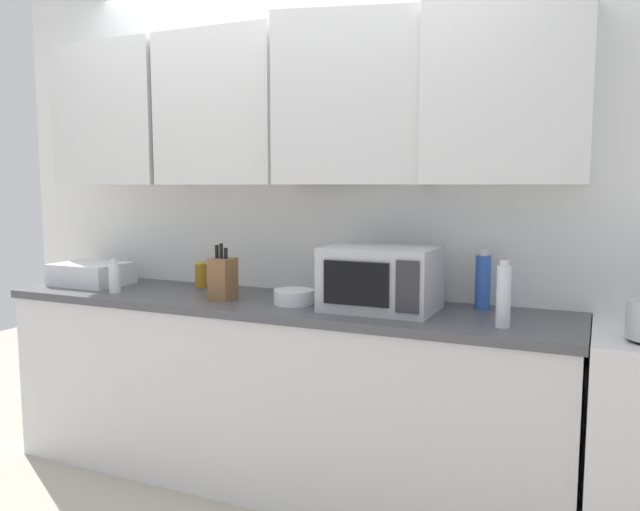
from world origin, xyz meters
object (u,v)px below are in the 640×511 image
at_px(dish_rack, 92,274).
at_px(bottle_blue_cleaner, 483,281).
at_px(bottle_white_jar, 115,277).
at_px(microwave, 381,278).
at_px(knife_block, 223,278).
at_px(bottle_clear_tall, 504,296).
at_px(bowl_ceramic_small, 294,297).
at_px(bottle_amber_vinegar, 201,274).

distance_m(dish_rack, bottle_blue_cleaner, 2.10).
distance_m(bottle_white_jar, bottle_blue_cleaner, 1.82).
distance_m(microwave, knife_block, 0.78).
height_order(dish_rack, bottle_clear_tall, bottle_clear_tall).
xyz_separation_m(dish_rack, bottle_clear_tall, (2.22, -0.14, 0.06)).
xyz_separation_m(bottle_clear_tall, bottle_blue_cleaner, (-0.14, 0.34, -0.00)).
xyz_separation_m(knife_block, bottle_blue_cleaner, (1.18, 0.28, 0.02)).
bearing_deg(bottle_blue_cleaner, knife_block, -166.77).
bearing_deg(dish_rack, bottle_white_jar, -26.66).
xyz_separation_m(microwave, bowl_ceramic_small, (-0.41, -0.04, -0.11)).
relative_size(bottle_white_jar, bowl_ceramic_small, 0.92).
height_order(bottle_white_jar, bottle_blue_cleaner, bottle_blue_cleaner).
relative_size(knife_block, bottle_blue_cleaner, 1.02).
height_order(microwave, bottle_clear_tall, microwave).
relative_size(knife_block, bottle_clear_tall, 1.04).
bearing_deg(bottle_clear_tall, dish_rack, 176.33).
bearing_deg(bottle_white_jar, bottle_amber_vinegar, 50.12).
bearing_deg(knife_block, bottle_clear_tall, -2.57).
relative_size(microwave, bottle_amber_vinegar, 3.45).
relative_size(dish_rack, bottle_blue_cleaner, 1.43).
height_order(knife_block, bottle_clear_tall, knife_block).
xyz_separation_m(dish_rack, bowl_ceramic_small, (1.27, -0.05, -0.03)).
bearing_deg(bowl_ceramic_small, bottle_clear_tall, -5.69).
bearing_deg(bottle_clear_tall, bottle_white_jar, -179.74).
bearing_deg(bottle_clear_tall, knife_block, 177.43).
bearing_deg(microwave, bowl_ceramic_small, -174.71).
distance_m(microwave, bottle_amber_vinegar, 1.11).
height_order(microwave, bowl_ceramic_small, microwave).
height_order(bottle_amber_vinegar, bottle_blue_cleaner, bottle_blue_cleaner).
distance_m(bottle_white_jar, bowl_ceramic_small, 0.98).
height_order(knife_block, bottle_amber_vinegar, knife_block).
distance_m(dish_rack, bottle_amber_vinegar, 0.62).
relative_size(microwave, bottle_clear_tall, 1.85).
xyz_separation_m(knife_block, bottle_clear_tall, (1.31, -0.06, 0.02)).
bearing_deg(bottle_amber_vinegar, bottle_white_jar, -129.88).
bearing_deg(bottle_blue_cleaner, dish_rack, -174.71).
relative_size(bottle_amber_vinegar, bowl_ceramic_small, 0.73).
bearing_deg(bottle_blue_cleaner, bottle_white_jar, -169.08).
xyz_separation_m(bottle_clear_tall, bowl_ceramic_small, (-0.95, 0.09, -0.09)).
relative_size(bottle_clear_tall, bottle_blue_cleaner, 0.98).
xyz_separation_m(microwave, knife_block, (-0.77, -0.07, -0.04)).
xyz_separation_m(bottle_white_jar, bottle_clear_tall, (1.92, 0.01, 0.04)).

